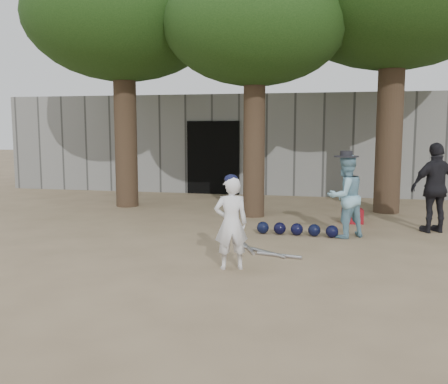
% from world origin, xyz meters
% --- Properties ---
extents(ground, '(70.00, 70.00, 0.00)m').
position_xyz_m(ground, '(0.00, 0.00, 0.00)').
color(ground, '#937C5E').
rests_on(ground, ground).
extents(boy_player, '(0.56, 0.46, 1.31)m').
position_xyz_m(boy_player, '(0.94, -0.12, 0.65)').
color(boy_player, white).
rests_on(boy_player, ground).
extents(spectator_blue, '(0.93, 0.90, 1.51)m').
position_xyz_m(spectator_blue, '(2.56, 2.35, 0.75)').
color(spectator_blue, '#87BBD1').
rests_on(spectator_blue, ground).
extents(spectator_dark, '(1.09, 0.77, 1.72)m').
position_xyz_m(spectator_dark, '(4.25, 3.17, 0.86)').
color(spectator_dark, black).
rests_on(spectator_dark, ground).
extents(red_bag, '(0.45, 0.36, 0.30)m').
position_xyz_m(red_bag, '(2.76, 3.80, 0.15)').
color(red_bag, maroon).
rests_on(red_bag, ground).
extents(back_building, '(16.00, 5.24, 3.00)m').
position_xyz_m(back_building, '(-0.00, 10.33, 1.50)').
color(back_building, gray).
rests_on(back_building, ground).
extents(helmet_row, '(1.51, 0.32, 0.23)m').
position_xyz_m(helmet_row, '(1.70, 2.32, 0.12)').
color(helmet_row, black).
rests_on(helmet_row, ground).
extents(bat_pile, '(1.06, 0.83, 0.06)m').
position_xyz_m(bat_pile, '(1.27, 0.86, 0.03)').
color(bat_pile, '#ACACB2').
rests_on(bat_pile, ground).
extents(tree_row, '(11.40, 5.80, 6.69)m').
position_xyz_m(tree_row, '(0.74, 5.02, 4.69)').
color(tree_row, brown).
rests_on(tree_row, ground).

